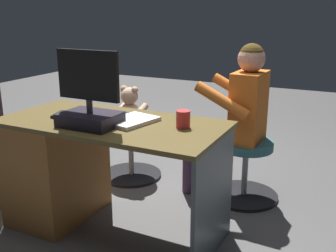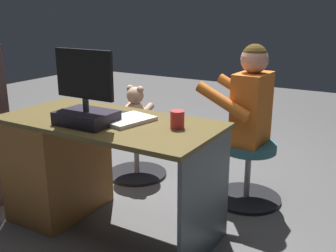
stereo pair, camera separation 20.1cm
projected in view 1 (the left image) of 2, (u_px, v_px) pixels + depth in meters
ground_plane at (146, 203)px, 2.96m from camera, size 10.00×10.00×0.00m
desk at (68, 164)px, 2.65m from camera, size 1.38×0.67×0.73m
monitor at (90, 105)px, 2.28m from camera, size 0.40×0.25×0.44m
keyboard at (124, 116)px, 2.48m from camera, size 0.42×0.14×0.02m
computer_mouse at (83, 109)px, 2.62m from camera, size 0.06×0.10×0.04m
cup at (183, 119)px, 2.26m from camera, size 0.08×0.08×0.10m
tv_remote at (59, 114)px, 2.53m from camera, size 0.08×0.16×0.02m
notebook_binder at (131, 121)px, 2.37m from camera, size 0.28×0.34×0.02m
office_chair_teddy at (131, 149)px, 3.37m from camera, size 0.51×0.51×0.45m
teddy_bear at (131, 108)px, 3.28m from camera, size 0.24×0.24×0.34m
visitor_chair at (245, 167)px, 2.99m from camera, size 0.52×0.52×0.45m
person at (236, 110)px, 2.90m from camera, size 0.58×0.49×1.16m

